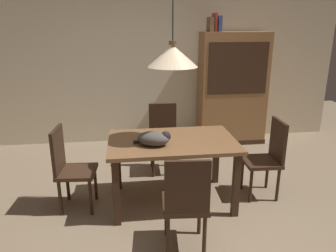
% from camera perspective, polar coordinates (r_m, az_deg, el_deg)
% --- Properties ---
extents(ground, '(10.00, 10.00, 0.00)m').
position_cam_1_polar(ground, '(3.51, 1.20, -16.68)').
color(ground, '#847056').
extents(back_wall, '(6.40, 0.10, 2.90)m').
position_cam_1_polar(back_wall, '(5.56, -2.88, 12.12)').
color(back_wall, beige).
rests_on(back_wall, ground).
extents(dining_table, '(1.40, 0.90, 0.75)m').
position_cam_1_polar(dining_table, '(3.61, 0.76, -3.98)').
color(dining_table, brown).
rests_on(dining_table, ground).
extents(chair_left_side, '(0.43, 0.43, 0.93)m').
position_cam_1_polar(chair_left_side, '(3.69, -16.99, -6.59)').
color(chair_left_side, '#382316').
rests_on(chair_left_side, ground).
extents(chair_far_back, '(0.41, 0.41, 0.93)m').
position_cam_1_polar(chair_far_back, '(4.47, -0.82, -1.53)').
color(chair_far_back, '#382316').
rests_on(chair_far_back, ground).
extents(chair_right_side, '(0.41, 0.41, 0.93)m').
position_cam_1_polar(chair_right_side, '(3.97, 17.16, -4.90)').
color(chair_right_side, '#382316').
rests_on(chair_right_side, ground).
extents(chair_near_front, '(0.43, 0.43, 0.93)m').
position_cam_1_polar(chair_near_front, '(2.89, 3.16, -12.90)').
color(chair_near_front, '#382316').
rests_on(chair_near_front, ground).
extents(cat_sleeping, '(0.41, 0.32, 0.16)m').
position_cam_1_polar(cat_sleeping, '(3.40, -2.40, -2.19)').
color(cat_sleeping, '#4C4742').
rests_on(cat_sleeping, dining_table).
extents(pendant_lamp, '(0.52, 0.52, 1.30)m').
position_cam_1_polar(pendant_lamp, '(3.37, 0.83, 12.27)').
color(pendant_lamp, beige).
extents(hutch_bookcase, '(1.12, 0.45, 1.85)m').
position_cam_1_polar(hutch_bookcase, '(5.58, 11.20, 6.02)').
color(hutch_bookcase, olive).
rests_on(hutch_bookcase, ground).
extents(book_brown_thick, '(0.06, 0.24, 0.22)m').
position_cam_1_polar(book_brown_thick, '(5.36, 7.45, 17.27)').
color(book_brown_thick, brown).
rests_on(book_brown_thick, hutch_bookcase).
extents(book_red_tall, '(0.04, 0.22, 0.28)m').
position_cam_1_polar(book_red_tall, '(5.38, 8.19, 17.56)').
color(book_red_tall, '#B73833').
rests_on(book_red_tall, hutch_bookcase).
extents(book_blue_wide, '(0.06, 0.24, 0.24)m').
position_cam_1_polar(book_blue_wide, '(5.39, 8.85, 17.32)').
color(book_blue_wide, '#384C93').
rests_on(book_blue_wide, hutch_bookcase).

